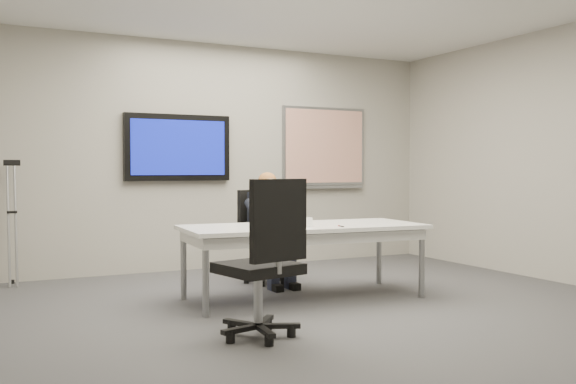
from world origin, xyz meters
name	(u,v)px	position (x,y,z in m)	size (l,w,h in m)	color
floor	(340,316)	(0.00, 0.00, 0.00)	(6.00, 6.00, 0.02)	#39393B
wall_back	(216,156)	(0.00, 3.00, 1.40)	(6.00, 0.02, 2.80)	#A39F94
conference_table	(303,233)	(0.08, 0.81, 0.63)	(2.35, 1.12, 0.71)	white
tv_display	(178,148)	(-0.50, 2.95, 1.50)	(1.30, 0.09, 0.80)	black
whiteboard	(324,148)	(1.55, 2.97, 1.53)	(1.25, 0.08, 1.10)	gray
office_chair_far	(263,254)	(0.09, 1.77, 0.32)	(0.61, 0.61, 1.01)	black
office_chair_near	(262,289)	(-0.87, -0.36, 0.36)	(0.66, 0.66, 1.17)	black
seated_person	(273,240)	(0.11, 1.54, 0.49)	(0.39, 0.67, 1.21)	#212437
crutch	(12,221)	(-2.36, 2.80, 0.68)	(0.18, 0.31, 1.37)	#999AA0
laptop	(287,217)	(0.04, 1.07, 0.77)	(0.39, 0.40, 0.24)	#B7B7B9
name_tent	(300,222)	(-0.05, 0.63, 0.75)	(0.22, 0.06, 0.09)	white
pen	(341,226)	(0.30, 0.48, 0.71)	(0.01, 0.01, 0.13)	black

